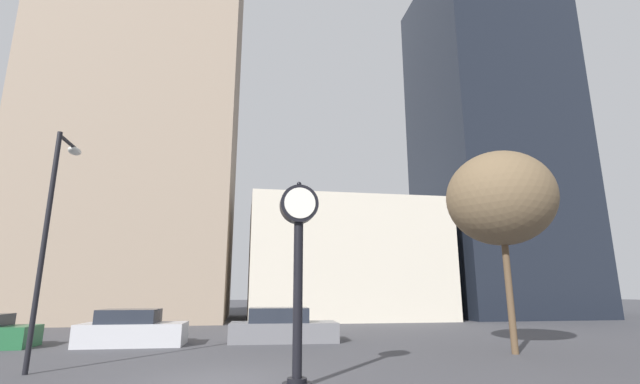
# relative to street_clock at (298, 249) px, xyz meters

# --- Properties ---
(ground_plane) EXTENTS (200.00, 200.00, 0.00)m
(ground_plane) POSITION_rel_street_clock_xyz_m (-1.76, 0.93, -3.14)
(ground_plane) COLOR #424247
(building_tall_tower) EXTENTS (15.06, 12.00, 37.65)m
(building_tall_tower) POSITION_rel_street_clock_xyz_m (-10.07, 24.93, 15.68)
(building_tall_tower) COLOR gray
(building_tall_tower) RESTS_ON ground_plane
(building_storefront_row) EXTENTS (15.05, 12.00, 9.11)m
(building_storefront_row) POSITION_rel_street_clock_xyz_m (6.56, 24.93, 1.42)
(building_storefront_row) COLOR beige
(building_storefront_row) RESTS_ON ground_plane
(building_glass_modern) EXTENTS (11.94, 12.00, 32.52)m
(building_glass_modern) POSITION_rel_street_clock_xyz_m (21.29, 24.93, 13.12)
(building_glass_modern) COLOR black
(building_glass_modern) RESTS_ON ground_plane
(street_clock) EXTENTS (0.94, 0.68, 4.84)m
(street_clock) POSITION_rel_street_clock_xyz_m (0.00, 0.00, 0.00)
(street_clock) COLOR black
(street_clock) RESTS_ON ground_plane
(car_silver) EXTENTS (4.10, 1.98, 1.43)m
(car_silver) POSITION_rel_street_clock_xyz_m (-5.68, 8.78, -2.53)
(car_silver) COLOR #BCBCC1
(car_silver) RESTS_ON ground_plane
(car_grey) EXTENTS (4.73, 2.11, 1.44)m
(car_grey) POSITION_rel_street_clock_xyz_m (0.43, 9.10, -2.54)
(car_grey) COLOR slate
(car_grey) RESTS_ON ground_plane
(street_lamp_left) EXTENTS (0.36, 1.57, 6.80)m
(street_lamp_left) POSITION_rel_street_clock_xyz_m (-6.89, 3.17, 1.34)
(street_lamp_left) COLOR black
(street_lamp_left) RESTS_ON ground_plane
(bare_tree) EXTENTS (3.96, 3.96, 7.37)m
(bare_tree) POSITION_rel_street_clock_xyz_m (8.17, 4.03, 2.43)
(bare_tree) COLOR brown
(bare_tree) RESTS_ON ground_plane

